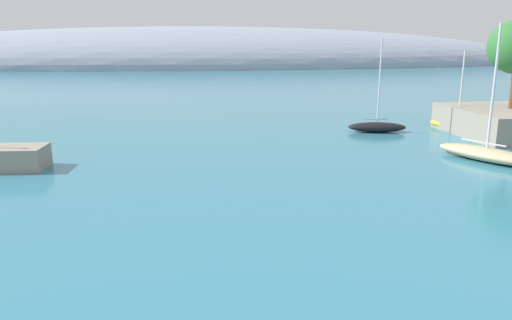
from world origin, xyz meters
The scene contains 4 objects.
distant_ridge centered at (-2.75, 180.70, 0.00)m, with size 265.49×70.20×27.25m, color #8E99AD.
sailboat_sand_near_shore centered at (15.96, 30.40, 0.62)m, with size 5.95×8.42×10.46m.
sailboat_black_mid_mooring centered at (12.11, 43.48, 0.58)m, with size 6.16×3.13×9.49m.
sailboat_yellow_outer_mooring centered at (20.71, 42.98, 0.55)m, with size 4.77×7.18×8.17m.
Camera 1 is at (-7.25, -4.63, 9.34)m, focal length 34.88 mm.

